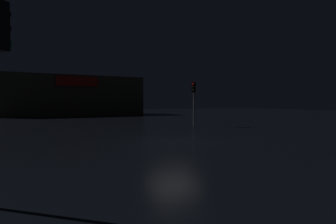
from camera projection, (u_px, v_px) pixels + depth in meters
ground_plane at (173, 142)px, 14.58m from camera, size 120.00×120.00×0.00m
store_building at (73, 96)px, 43.31m from camera, size 20.54×7.32×5.97m
traffic_signal_main at (194, 93)px, 23.70m from camera, size 0.41×0.43×3.73m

